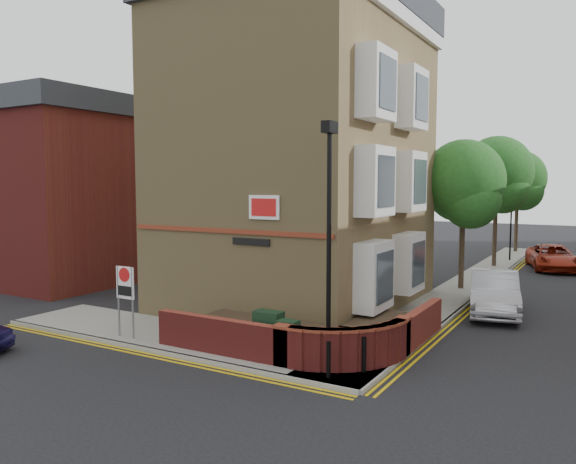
# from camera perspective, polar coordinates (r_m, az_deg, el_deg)

# --- Properties ---
(ground) EXTENTS (120.00, 120.00, 0.00)m
(ground) POSITION_cam_1_polar(r_m,az_deg,el_deg) (14.90, -3.72, -14.09)
(ground) COLOR black
(ground) RESTS_ON ground
(pavement_corner) EXTENTS (13.00, 3.00, 0.12)m
(pavement_corner) POSITION_cam_1_polar(r_m,az_deg,el_deg) (18.06, -10.40, -10.53)
(pavement_corner) COLOR gray
(pavement_corner) RESTS_ON ground
(pavement_main) EXTENTS (2.00, 32.00, 0.12)m
(pavement_main) POSITION_cam_1_polar(r_m,az_deg,el_deg) (28.69, 18.05, -4.90)
(pavement_main) COLOR gray
(pavement_main) RESTS_ON ground
(kerb_side) EXTENTS (13.00, 0.15, 0.12)m
(kerb_side) POSITION_cam_1_polar(r_m,az_deg,el_deg) (17.00, -13.76, -11.59)
(kerb_side) COLOR gray
(kerb_side) RESTS_ON ground
(kerb_main_near) EXTENTS (0.15, 32.00, 0.12)m
(kerb_main_near) POSITION_cam_1_polar(r_m,az_deg,el_deg) (28.50, 20.02, -5.02)
(kerb_main_near) COLOR gray
(kerb_main_near) RESTS_ON ground
(yellow_lines_side) EXTENTS (13.00, 0.28, 0.01)m
(yellow_lines_side) POSITION_cam_1_polar(r_m,az_deg,el_deg) (16.84, -14.36, -11.95)
(yellow_lines_side) COLOR gold
(yellow_lines_side) RESTS_ON ground
(yellow_lines_main) EXTENTS (0.28, 32.00, 0.01)m
(yellow_lines_main) POSITION_cam_1_polar(r_m,az_deg,el_deg) (28.47, 20.51, -5.16)
(yellow_lines_main) COLOR gold
(yellow_lines_main) RESTS_ON ground
(corner_building) EXTENTS (8.95, 10.40, 13.60)m
(corner_building) POSITION_cam_1_polar(r_m,az_deg,el_deg) (22.44, 1.65, 8.46)
(corner_building) COLOR #9C8453
(corner_building) RESTS_ON ground
(garden_wall) EXTENTS (6.80, 6.00, 1.20)m
(garden_wall) POSITION_cam_1_polar(r_m,az_deg,el_deg) (16.93, 1.11, -11.72)
(garden_wall) COLOR maroon
(garden_wall) RESTS_ON ground
(lamppost) EXTENTS (0.25, 0.50, 6.30)m
(lamppost) POSITION_cam_1_polar(r_m,az_deg,el_deg) (14.40, 4.18, -1.10)
(lamppost) COLOR black
(lamppost) RESTS_ON pavement_corner
(utility_cabinet_large) EXTENTS (0.80, 0.45, 1.20)m
(utility_cabinet_large) POSITION_cam_1_polar(r_m,az_deg,el_deg) (15.89, -1.99, -10.15)
(utility_cabinet_large) COLOR black
(utility_cabinet_large) RESTS_ON pavement_corner
(utility_cabinet_small) EXTENTS (0.55, 0.40, 1.10)m
(utility_cabinet_small) POSITION_cam_1_polar(r_m,az_deg,el_deg) (15.25, -0.01, -10.99)
(utility_cabinet_small) COLOR black
(utility_cabinet_small) RESTS_ON pavement_corner
(bollard_near) EXTENTS (0.11, 0.11, 0.90)m
(bollard_near) POSITION_cam_1_polar(r_m,az_deg,el_deg) (14.10, 4.13, -12.78)
(bollard_near) COLOR black
(bollard_near) RESTS_ON pavement_corner
(bollard_far) EXTENTS (0.11, 0.11, 0.90)m
(bollard_far) POSITION_cam_1_polar(r_m,az_deg,el_deg) (14.56, 7.72, -12.23)
(bollard_far) COLOR black
(bollard_far) RESTS_ON pavement_corner
(zone_sign) EXTENTS (0.72, 0.07, 2.20)m
(zone_sign) POSITION_cam_1_polar(r_m,az_deg,el_deg) (18.01, -16.21, -5.52)
(zone_sign) COLOR slate
(zone_sign) RESTS_ON pavement_corner
(side_building) EXTENTS (6.40, 10.40, 9.00)m
(side_building) POSITION_cam_1_polar(r_m,az_deg,el_deg) (30.18, -19.12, 4.11)
(side_building) COLOR maroon
(side_building) RESTS_ON ground
(tree_near) EXTENTS (3.64, 3.65, 6.70)m
(tree_near) POSITION_cam_1_polar(r_m,az_deg,el_deg) (26.37, 17.41, 4.41)
(tree_near) COLOR #382B1E
(tree_near) RESTS_ON pavement_main
(tree_mid) EXTENTS (4.03, 4.03, 7.42)m
(tree_mid) POSITION_cam_1_polar(r_m,az_deg,el_deg) (34.22, 20.45, 5.23)
(tree_mid) COLOR #382B1E
(tree_mid) RESTS_ON pavement_main
(tree_far) EXTENTS (3.81, 3.81, 7.00)m
(tree_far) POSITION_cam_1_polar(r_m,az_deg,el_deg) (42.12, 22.31, 4.69)
(tree_far) COLOR #382B1E
(tree_far) RESTS_ON pavement_main
(traffic_light_assembly) EXTENTS (0.20, 0.16, 4.20)m
(traffic_light_assembly) POSITION_cam_1_polar(r_m,az_deg,el_deg) (37.13, 21.72, 1.42)
(traffic_light_assembly) COLOR black
(traffic_light_assembly) RESTS_ON pavement_main
(silver_car_near) EXTENTS (2.63, 5.03, 1.58)m
(silver_car_near) POSITION_cam_1_polar(r_m,az_deg,el_deg) (22.41, 20.19, -5.81)
(silver_car_near) COLOR #A9A9B0
(silver_car_near) RESTS_ON ground
(red_car_main) EXTENTS (3.57, 5.45, 1.39)m
(red_car_main) POSITION_cam_1_polar(r_m,az_deg,el_deg) (34.97, 25.32, -2.34)
(red_car_main) COLOR #9B2310
(red_car_main) RESTS_ON ground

